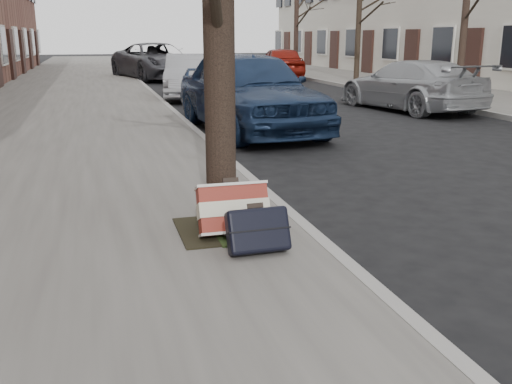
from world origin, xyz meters
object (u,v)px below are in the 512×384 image
object	(u,v)px
car_near_mid	(190,76)
suitcase_red	(233,209)
suitcase_navy	(258,230)
car_near_front	(249,91)

from	to	relation	value
car_near_mid	suitcase_red	bearing A→B (deg)	-87.13
suitcase_red	car_near_mid	bearing A→B (deg)	82.79
suitcase_navy	car_near_mid	bearing A→B (deg)	81.73
suitcase_navy	car_near_mid	xyz separation A→B (m)	(1.65, 13.17, 0.34)
suitcase_red	suitcase_navy	size ratio (longest dim) A/B	1.21
car_near_front	car_near_mid	bearing A→B (deg)	84.94
car_near_front	car_near_mid	world-z (taller)	car_near_front
suitcase_navy	car_near_front	bearing A→B (deg)	74.31
suitcase_navy	car_near_front	size ratio (longest dim) A/B	0.11
suitcase_red	suitcase_navy	world-z (taller)	suitcase_red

